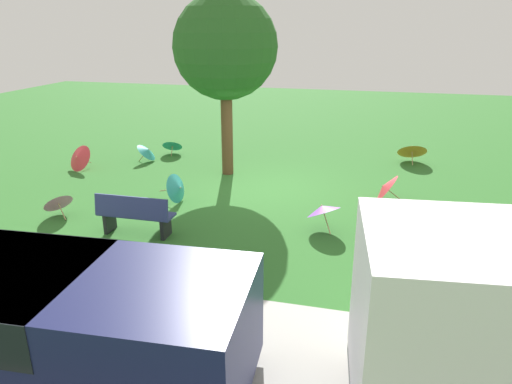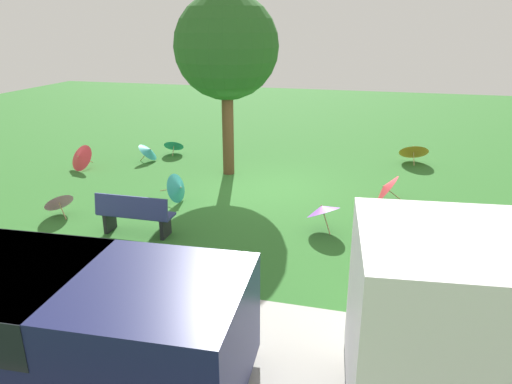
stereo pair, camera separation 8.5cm
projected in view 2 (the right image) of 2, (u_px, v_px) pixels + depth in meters
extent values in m
plane|color=#2D6B28|center=(262.00, 186.00, 12.90)|extent=(40.00, 40.00, 0.00)
cube|color=#B2AFA8|center=(113.00, 380.00, 5.91)|extent=(40.00, 4.46, 0.01)
cube|color=#191E4C|center=(55.00, 322.00, 5.63)|extent=(4.70, 2.16, 1.35)
cylinder|color=black|center=(210.00, 325.00, 6.36)|extent=(0.77, 0.26, 0.76)
cube|color=navy|center=(136.00, 214.00, 9.88)|extent=(1.60, 0.46, 0.05)
cube|color=navy|center=(131.00, 207.00, 9.62)|extent=(1.60, 0.13, 0.45)
cube|color=black|center=(110.00, 221.00, 10.10)|extent=(0.08, 0.41, 0.45)
cube|color=black|center=(165.00, 226.00, 9.81)|extent=(0.08, 0.41, 0.45)
cylinder|color=brown|center=(228.00, 128.00, 13.55)|extent=(0.33, 0.33, 2.73)
sphere|color=#286023|center=(226.00, 47.00, 12.80)|extent=(2.85, 2.85, 2.85)
cylinder|color=tan|center=(409.00, 245.00, 9.07)|extent=(0.04, 0.30, 0.38)
cone|color=yellow|center=(410.00, 230.00, 9.16)|extent=(0.75, 0.69, 0.54)
sphere|color=tan|center=(410.00, 227.00, 9.17)|extent=(0.04, 0.05, 0.05)
cylinder|color=tan|center=(414.00, 159.00, 14.80)|extent=(0.06, 0.30, 0.37)
cone|color=orange|center=(414.00, 149.00, 14.90)|extent=(1.00, 0.93, 0.71)
sphere|color=tan|center=(413.00, 147.00, 14.93)|extent=(0.04, 0.05, 0.05)
cylinder|color=tan|center=(489.00, 259.00, 8.37)|extent=(0.25, 0.42, 0.25)
cone|color=#4C8CE5|center=(479.00, 244.00, 8.60)|extent=(0.99, 0.86, 0.83)
sphere|color=tan|center=(477.00, 241.00, 8.65)|extent=(0.05, 0.06, 0.05)
cylinder|color=tan|center=(173.00, 151.00, 15.84)|extent=(0.07, 0.25, 0.29)
cone|color=teal|center=(174.00, 144.00, 15.92)|extent=(0.76, 0.71, 0.52)
sphere|color=tan|center=(174.00, 143.00, 15.95)|extent=(0.04, 0.06, 0.05)
cylinder|color=tan|center=(63.00, 211.00, 10.76)|extent=(0.30, 0.20, 0.33)
cone|color=pink|center=(58.00, 201.00, 10.84)|extent=(0.81, 0.84, 0.54)
sphere|color=tan|center=(57.00, 199.00, 10.85)|extent=(0.06, 0.06, 0.05)
cylinder|color=tan|center=(168.00, 190.00, 11.79)|extent=(0.47, 0.09, 0.15)
cone|color=teal|center=(178.00, 188.00, 11.65)|extent=(0.44, 0.77, 0.74)
sphere|color=tan|center=(181.00, 188.00, 11.62)|extent=(0.05, 0.04, 0.04)
cylinder|color=tan|center=(397.00, 197.00, 11.60)|extent=(0.49, 0.07, 0.34)
cone|color=#D8383F|center=(385.00, 188.00, 11.63)|extent=(0.64, 0.88, 0.76)
sphere|color=tan|center=(383.00, 186.00, 11.64)|extent=(0.05, 0.04, 0.05)
cylinder|color=tan|center=(327.00, 223.00, 9.98)|extent=(0.21, 0.16, 0.43)
cone|color=purple|center=(322.00, 209.00, 9.99)|extent=(1.02, 1.02, 0.47)
sphere|color=tan|center=(321.00, 206.00, 9.99)|extent=(0.06, 0.06, 0.05)
cylinder|color=tan|center=(144.00, 157.00, 15.19)|extent=(0.28, 0.06, 0.30)
cone|color=teal|center=(149.00, 151.00, 15.10)|extent=(0.70, 0.76, 0.58)
sphere|color=tan|center=(150.00, 149.00, 15.08)|extent=(0.06, 0.04, 0.05)
cylinder|color=tan|center=(87.00, 160.00, 14.44)|extent=(0.16, 0.35, 0.24)
cone|color=#D8383F|center=(80.00, 157.00, 14.21)|extent=(0.97, 0.82, 0.78)
sphere|color=tan|center=(78.00, 156.00, 14.15)|extent=(0.05, 0.06, 0.05)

